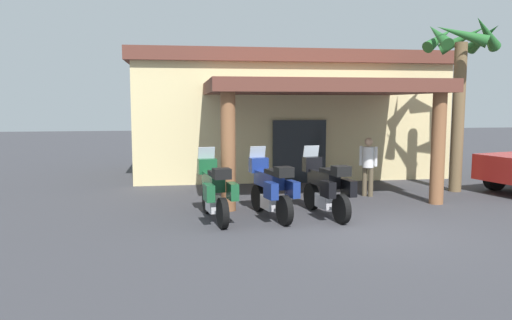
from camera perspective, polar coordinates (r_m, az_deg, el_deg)
ground_plane at (r=11.00m, az=12.96°, el=-7.58°), size 80.00×80.00×0.00m
motel_building at (r=19.03m, az=3.20°, el=5.36°), size 11.34×10.11×4.44m
motorcycle_green at (r=11.25m, az=-4.77°, el=-3.48°), size 0.81×2.21×1.61m
motorcycle_blue at (r=11.47m, az=1.75°, el=-3.27°), size 0.92×2.19×1.61m
motorcycle_black at (r=11.74m, az=8.07°, el=-3.10°), size 0.85×2.20×1.61m
pedestrian at (r=14.48m, az=12.75°, el=-0.30°), size 0.42×0.38×1.68m
palm_tree_near_portico at (r=16.06m, az=22.43°, el=10.07°), size 2.17×2.27×5.14m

